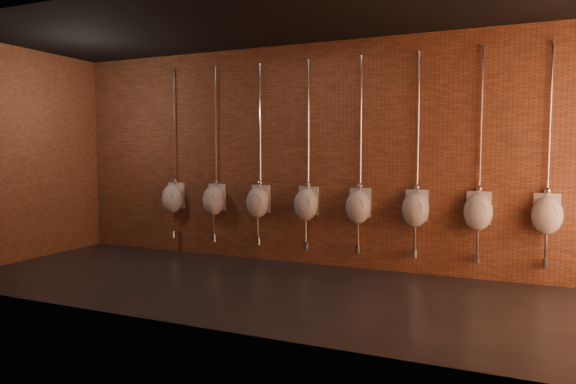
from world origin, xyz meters
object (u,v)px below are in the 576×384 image
urinal_2 (258,201)px  urinal_6 (478,211)px  urinal_1 (214,199)px  urinal_4 (358,206)px  urinal_0 (173,198)px  urinal_5 (416,208)px  urinal_3 (306,203)px  urinal_7 (547,214)px

urinal_2 → urinal_6: (3.11, 0.00, 0.00)m
urinal_1 → urinal_4: bearing=0.0°
urinal_0 → urinal_5: 3.89m
urinal_2 → urinal_4: bearing=0.0°
urinal_1 → urinal_6: (3.89, 0.00, 0.00)m
urinal_4 → urinal_5: bearing=0.0°
urinal_0 → urinal_6: 4.67m
urinal_1 → urinal_4: size_ratio=1.00×
urinal_2 → urinal_3: (0.78, 0.00, 0.00)m
urinal_2 → urinal_3: size_ratio=1.00×
urinal_6 → urinal_2: bearing=180.0°
urinal_3 → urinal_7: same height
urinal_2 → urinal_1: bearing=180.0°
urinal_0 → urinal_1: same height
urinal_3 → urinal_7: size_ratio=1.00×
urinal_7 → urinal_1: bearing=180.0°
urinal_1 → urinal_6: 3.89m
urinal_1 → urinal_2: size_ratio=1.00×
urinal_0 → urinal_3: bearing=0.0°
urinal_3 → urinal_5: size_ratio=1.00×
urinal_2 → urinal_3: same height
urinal_1 → urinal_3: (1.56, 0.00, 0.00)m
urinal_5 → urinal_1: bearing=180.0°
urinal_5 → urinal_2: bearing=180.0°
urinal_0 → urinal_7: same height
urinal_5 → urinal_4: bearing=180.0°
urinal_0 → urinal_1: (0.78, 0.00, 0.00)m
urinal_2 → urinal_7: 3.89m
urinal_5 → urinal_3: bearing=180.0°
urinal_5 → urinal_7: same height
urinal_5 → urinal_7: size_ratio=1.00×
urinal_2 → urinal_6: bearing=0.0°
urinal_1 → urinal_3: size_ratio=1.00×
urinal_4 → urinal_7: bearing=0.0°
urinal_6 → urinal_7: size_ratio=1.00×
urinal_1 → urinal_4: same height
urinal_2 → urinal_7: (3.89, 0.00, 0.00)m
urinal_4 → urinal_7: same height
urinal_0 → urinal_6: bearing=0.0°
urinal_4 → urinal_2: bearing=180.0°
urinal_7 → urinal_3: bearing=180.0°
urinal_5 → urinal_7: (1.56, 0.00, 0.00)m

